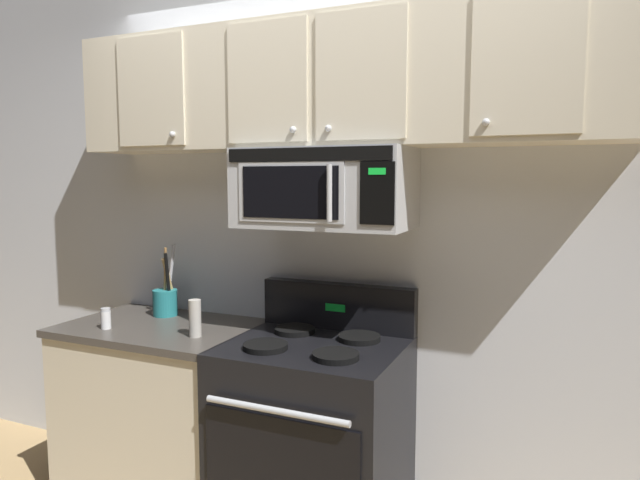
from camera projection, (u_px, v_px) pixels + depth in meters
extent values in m
cube|color=silver|center=(345.00, 234.00, 2.74)|extent=(5.20, 0.10, 2.70)
cube|color=black|center=(314.00, 444.00, 2.50)|extent=(0.76, 0.64, 0.90)
cylinder|color=#B7BABF|center=(275.00, 411.00, 2.14)|extent=(0.61, 0.03, 0.03)
cube|color=black|center=(338.00, 306.00, 2.70)|extent=(0.76, 0.07, 0.22)
cube|color=#19D83F|center=(335.00, 308.00, 2.66)|extent=(0.10, 0.00, 0.04)
cylinder|color=black|center=(265.00, 346.00, 2.38)|extent=(0.19, 0.19, 0.02)
cylinder|color=black|center=(336.00, 356.00, 2.26)|extent=(0.19, 0.19, 0.02)
cylinder|color=black|center=(295.00, 330.00, 2.64)|extent=(0.19, 0.19, 0.02)
cylinder|color=black|center=(359.00, 338.00, 2.51)|extent=(0.19, 0.19, 0.02)
cube|color=#B7BABF|center=(325.00, 188.00, 2.49)|extent=(0.76, 0.39, 0.35)
cube|color=black|center=(306.00, 154.00, 2.29)|extent=(0.73, 0.01, 0.06)
cube|color=#B7BABF|center=(290.00, 192.00, 2.34)|extent=(0.49, 0.01, 0.25)
cube|color=black|center=(289.00, 192.00, 2.34)|extent=(0.44, 0.01, 0.22)
cube|color=black|center=(377.00, 193.00, 2.19)|extent=(0.14, 0.01, 0.25)
cube|color=#19D83F|center=(377.00, 171.00, 2.18)|extent=(0.07, 0.00, 0.03)
cylinder|color=#B7BABF|center=(329.00, 193.00, 2.24)|extent=(0.02, 0.02, 0.23)
cube|color=beige|center=(328.00, 85.00, 2.47)|extent=(2.50, 0.33, 0.55)
cube|color=beige|center=(150.00, 91.00, 2.64)|extent=(0.38, 0.01, 0.51)
sphere|color=#B7BABF|center=(172.00, 134.00, 2.60)|extent=(0.03, 0.03, 0.03)
cube|color=beige|center=(267.00, 82.00, 2.40)|extent=(0.38, 0.01, 0.51)
sphere|color=#B7BABF|center=(293.00, 130.00, 2.35)|extent=(0.03, 0.03, 0.03)
cube|color=beige|center=(360.00, 75.00, 2.23)|extent=(0.38, 0.01, 0.51)
sphere|color=#B7BABF|center=(328.00, 128.00, 2.29)|extent=(0.03, 0.03, 0.03)
cube|color=beige|center=(527.00, 62.00, 1.98)|extent=(0.38, 0.01, 0.51)
sphere|color=#B7BABF|center=(486.00, 122.00, 2.04)|extent=(0.03, 0.03, 0.03)
cube|color=beige|center=(163.00, 415.00, 2.84)|extent=(0.90, 0.62, 0.86)
cube|color=#423D38|center=(160.00, 328.00, 2.79)|extent=(0.93, 0.65, 0.03)
cylinder|color=teal|center=(165.00, 303.00, 2.97)|extent=(0.13, 0.13, 0.14)
cylinder|color=tan|center=(169.00, 280.00, 2.96)|extent=(0.03, 0.09, 0.24)
cylinder|color=silver|center=(171.00, 273.00, 2.97)|extent=(0.07, 0.02, 0.30)
cylinder|color=black|center=(168.00, 278.00, 2.93)|extent=(0.02, 0.05, 0.26)
cylinder|color=black|center=(169.00, 280.00, 2.97)|extent=(0.03, 0.03, 0.23)
cylinder|color=#A87A47|center=(165.00, 275.00, 2.94)|extent=(0.05, 0.04, 0.29)
cylinder|color=white|center=(106.00, 320.00, 2.70)|extent=(0.05, 0.05, 0.08)
cylinder|color=#B7BABF|center=(105.00, 310.00, 2.70)|extent=(0.04, 0.04, 0.02)
cylinder|color=#B7B2A8|center=(195.00, 318.00, 2.56)|extent=(0.06, 0.06, 0.17)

